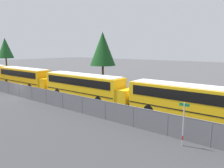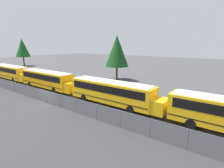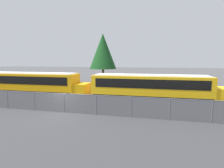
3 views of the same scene
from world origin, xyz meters
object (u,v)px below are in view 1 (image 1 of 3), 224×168
(tree_1, at_px, (5,48))
(tree_0, at_px, (103,49))
(street_sign, at_px, (183,123))
(school_bus_2, at_px, (25,76))
(school_bus_4, at_px, (196,100))
(school_bus_3, at_px, (84,84))

(tree_1, bearing_deg, tree_0, -1.13)
(street_sign, distance_m, tree_1, 71.49)
(school_bus_2, xyz_separation_m, school_bus_4, (28.52, 0.26, 0.00))
(school_bus_4, height_order, tree_1, tree_1)
(school_bus_2, relative_size, street_sign, 4.60)
(school_bus_3, bearing_deg, tree_0, 123.32)
(school_bus_3, height_order, tree_1, tree_1)
(school_bus_3, height_order, street_sign, school_bus_3)
(street_sign, height_order, tree_0, tree_0)
(tree_0, xyz_separation_m, tree_1, (-43.56, 0.86, 0.22))
(school_bus_3, relative_size, tree_0, 1.40)
(school_bus_2, xyz_separation_m, school_bus_3, (14.48, 0.04, 0.00))
(school_bus_4, bearing_deg, tree_1, 167.32)
(school_bus_3, bearing_deg, school_bus_4, 0.92)
(school_bus_2, relative_size, school_bus_4, 1.00)
(school_bus_2, distance_m, street_sign, 30.11)
(school_bus_3, relative_size, street_sign, 4.60)
(school_bus_2, height_order, school_bus_4, same)
(street_sign, xyz_separation_m, tree_1, (-68.19, 20.85, 5.09))
(school_bus_3, relative_size, tree_1, 1.38)
(tree_0, bearing_deg, school_bus_2, -108.93)
(tree_0, bearing_deg, street_sign, -39.05)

